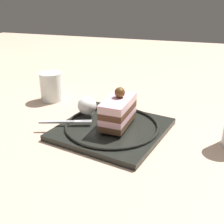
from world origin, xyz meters
name	(u,v)px	position (x,y,z in m)	size (l,w,h in m)	color
ground_plane	(124,128)	(0.00, 0.00, 0.00)	(2.40, 2.40, 0.00)	tan
dessert_plate	(112,128)	(0.03, -0.02, 0.01)	(0.27, 0.27, 0.02)	black
cake_slice	(118,111)	(0.02, -0.01, 0.05)	(0.11, 0.06, 0.09)	brown
whipped_cream_dollop	(87,105)	(-0.01, -0.10, 0.04)	(0.05, 0.05, 0.04)	white
fork	(67,122)	(0.05, -0.12, 0.02)	(0.05, 0.12, 0.00)	silver
drink_glass_near	(52,88)	(-0.12, -0.25, 0.04)	(0.06, 0.06, 0.08)	white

